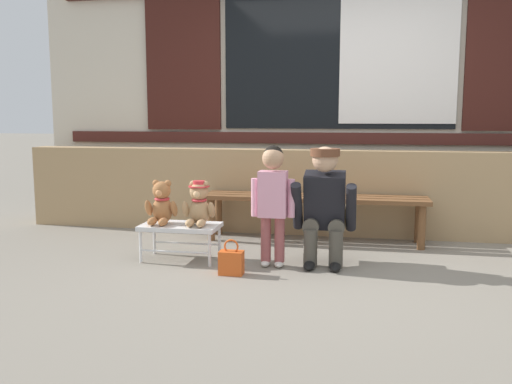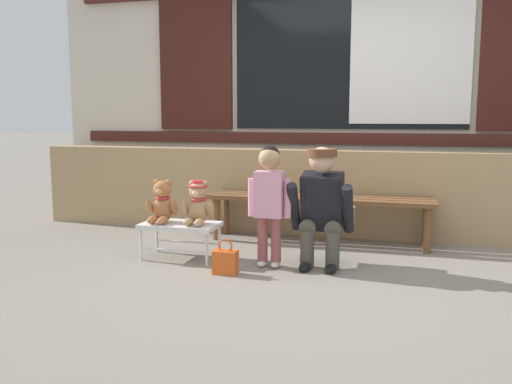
% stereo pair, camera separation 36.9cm
% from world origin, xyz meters
% --- Properties ---
extents(ground_plane, '(60.00, 60.00, 0.00)m').
position_xyz_m(ground_plane, '(0.00, 0.00, 0.00)').
color(ground_plane, gray).
extents(brick_low_wall, '(6.47, 0.25, 0.85)m').
position_xyz_m(brick_low_wall, '(0.00, 1.43, 0.42)').
color(brick_low_wall, tan).
rests_on(brick_low_wall, ground).
extents(shop_facade, '(6.60, 0.26, 3.21)m').
position_xyz_m(shop_facade, '(0.00, 1.94, 1.63)').
color(shop_facade, beige).
rests_on(shop_facade, ground).
extents(wooden_bench_long, '(2.10, 0.40, 0.44)m').
position_xyz_m(wooden_bench_long, '(-0.16, 1.06, 0.37)').
color(wooden_bench_long, brown).
rests_on(wooden_bench_long, ground).
extents(small_display_bench, '(0.64, 0.36, 0.30)m').
position_xyz_m(small_display_bench, '(-1.18, 0.18, 0.27)').
color(small_display_bench, silver).
rests_on(small_display_bench, ground).
extents(teddy_bear_plain, '(0.28, 0.26, 0.36)m').
position_xyz_m(teddy_bear_plain, '(-1.34, 0.18, 0.46)').
color(teddy_bear_plain, '#A86B3D').
rests_on(teddy_bear_plain, small_display_bench).
extents(teddy_bear_with_hat, '(0.28, 0.27, 0.36)m').
position_xyz_m(teddy_bear_with_hat, '(-1.02, 0.18, 0.47)').
color(teddy_bear_with_hat, tan).
rests_on(teddy_bear_with_hat, small_display_bench).
extents(child_standing, '(0.35, 0.18, 0.96)m').
position_xyz_m(child_standing, '(-0.40, 0.13, 0.59)').
color(child_standing, '#994C4C').
rests_on(child_standing, ground).
extents(adult_crouching, '(0.50, 0.49, 0.95)m').
position_xyz_m(adult_crouching, '(0.00, 0.26, 0.48)').
color(adult_crouching, '#4C473D').
rests_on(adult_crouching, ground).
extents(handbag_on_ground, '(0.18, 0.11, 0.27)m').
position_xyz_m(handbag_on_ground, '(-0.67, -0.15, 0.10)').
color(handbag_on_ground, '#DB561E').
rests_on(handbag_on_ground, ground).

